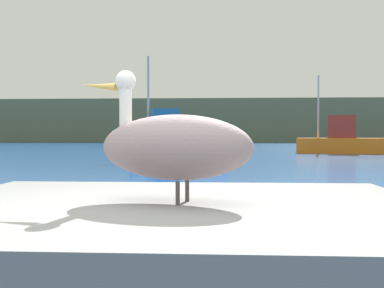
{
  "coord_description": "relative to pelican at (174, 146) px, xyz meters",
  "views": [
    {
      "loc": [
        0.51,
        -2.76,
        1.28
      ],
      "look_at": [
        -0.54,
        15.73,
        0.91
      ],
      "focal_mm": 43.01,
      "sensor_mm": 36.0,
      "label": 1
    }
  ],
  "objects": [
    {
      "name": "hillside_backdrop",
      "position": [
        -0.2,
        81.98,
        2.5
      ],
      "size": [
        140.0,
        16.97,
        7.4
      ],
      "primitive_type": "cube",
      "color": "#5B664C",
      "rests_on": "ground"
    },
    {
      "name": "fishing_boat_orange",
      "position": [
        9.15,
        28.79,
        -0.35
      ],
      "size": [
        7.24,
        3.83,
        5.43
      ],
      "rotation": [
        0.0,
        0.0,
        2.88
      ],
      "color": "orange",
      "rests_on": "ground"
    },
    {
      "name": "pelican",
      "position": [
        0.0,
        0.0,
        0.0
      ],
      "size": [
        1.35,
        0.82,
        0.94
      ],
      "rotation": [
        0.0,
        0.0,
        2.83
      ],
      "color": "gray",
      "rests_on": "pier_dock"
    },
    {
      "name": "pier_dock",
      "position": [
        0.01,
        -0.0,
        -0.8
      ],
      "size": [
        3.57,
        2.75,
        0.81
      ],
      "primitive_type": "cube",
      "color": "gray",
      "rests_on": "ground"
    },
    {
      "name": "fishing_boat_blue",
      "position": [
        -1.99,
        20.82,
        -0.34
      ],
      "size": [
        5.24,
        2.62,
        5.35
      ],
      "rotation": [
        0.0,
        0.0,
        3.37
      ],
      "color": "blue",
      "rests_on": "ground"
    }
  ]
}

